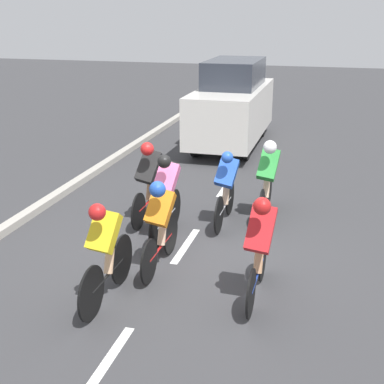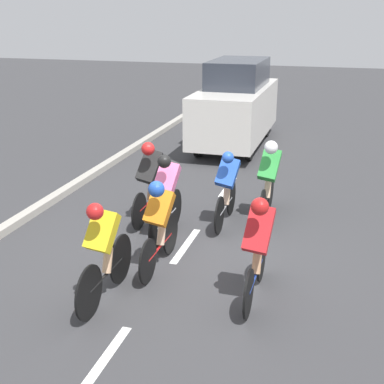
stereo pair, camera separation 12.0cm
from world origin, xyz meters
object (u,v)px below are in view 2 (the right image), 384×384
Objects in this scene: cyclist_yellow at (103,249)px; support_car at (236,104)px; cyclist_orange at (159,221)px; cyclist_green at (269,176)px; cyclist_black at (150,178)px; cyclist_red at (258,244)px; cyclist_pink at (166,194)px; cyclist_blue at (227,186)px.

support_car is at bearing -89.28° from cyclist_yellow.
cyclist_green is at bearing -116.06° from cyclist_orange.
support_car is at bearing -72.19° from cyclist_green.
cyclist_orange is (-0.82, 1.80, -0.04)m from cyclist_black.
cyclist_red reaches higher than cyclist_orange.
cyclist_pink is at bearing -76.28° from cyclist_orange.
cyclist_green is (-1.23, -2.51, 0.04)m from cyclist_orange.
cyclist_black is 2.17m from cyclist_green.
cyclist_red is 0.99× the size of cyclist_orange.
cyclist_blue is at bearing -107.24° from cyclist_yellow.
cyclist_green is at bearing -141.69° from cyclist_blue.
cyclist_red is (-2.35, 2.29, -0.00)m from cyclist_black.
cyclist_red is at bearing 135.72° from cyclist_black.
cyclist_pink is at bearing -93.09° from cyclist_yellow.
cyclist_black reaches higher than cyclist_blue.
cyclist_blue is 0.35× the size of support_car.
cyclist_yellow is at bearing 90.72° from support_car.
cyclist_pink is 1.02× the size of cyclist_blue.
cyclist_black is 3.29m from cyclist_red.
cyclist_black is 2.92m from cyclist_yellow.
cyclist_pink is 2.19m from cyclist_yellow.
support_car reaches higher than cyclist_black.
cyclist_blue is (-0.57, -1.98, -0.04)m from cyclist_orange.
cyclist_green is (-1.61, -3.59, 0.05)m from cyclist_yellow.
support_car is (1.72, -5.37, 0.36)m from cyclist_green.
cyclist_orange is 1.03× the size of cyclist_blue.
cyclist_black is at bearing -65.46° from cyclist_orange.
cyclist_pink is at bearing 128.29° from cyclist_black.
cyclist_pink reaches higher than cyclist_orange.
cyclist_black is 1.01× the size of cyclist_yellow.
cyclist_pink is 0.99× the size of cyclist_orange.
cyclist_orange is 7.90m from support_car.
cyclist_yellow is at bearing 98.60° from cyclist_black.
cyclist_red is 1.02× the size of cyclist_blue.
cyclist_yellow is 3.21m from cyclist_blue.
cyclist_red is 3.01m from cyclist_green.
cyclist_green is at bearing -84.23° from cyclist_red.
cyclist_red is 2.66m from cyclist_blue.
cyclist_pink is 2.05m from cyclist_green.
cyclist_black is at bearing 19.01° from cyclist_green.
cyclist_yellow is 8.97m from support_car.
support_car is (-0.32, -6.07, 0.35)m from cyclist_black.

